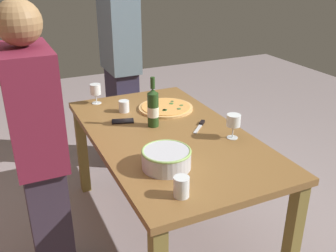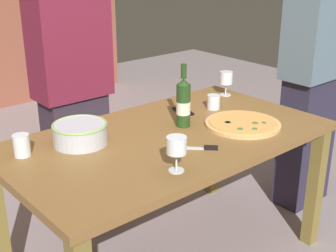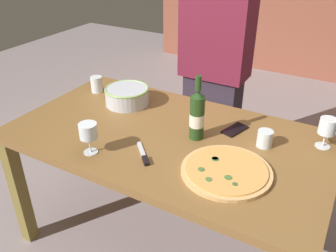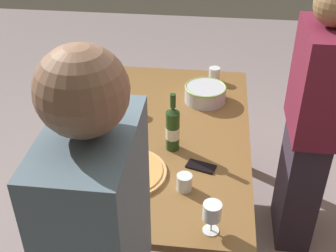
{
  "view_description": "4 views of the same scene",
  "coord_description": "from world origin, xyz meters",
  "px_view_note": "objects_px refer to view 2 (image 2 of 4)",
  "views": [
    {
      "loc": [
        -1.94,
        0.9,
        1.74
      ],
      "look_at": [
        0.0,
        0.0,
        0.8
      ],
      "focal_mm": 40.7,
      "sensor_mm": 36.0,
      "label": 1
    },
    {
      "loc": [
        -1.37,
        -1.6,
        1.61
      ],
      "look_at": [
        0.0,
        0.0,
        0.8
      ],
      "focal_mm": 49.65,
      "sensor_mm": 36.0,
      "label": 2
    },
    {
      "loc": [
        0.76,
        -1.33,
        1.67
      ],
      "look_at": [
        0.0,
        0.0,
        0.8
      ],
      "focal_mm": 37.93,
      "sensor_mm": 36.0,
      "label": 3
    },
    {
      "loc": [
        2.01,
        0.24,
        2.14
      ],
      "look_at": [
        0.0,
        0.0,
        0.8
      ],
      "focal_mm": 47.27,
      "sensor_mm": 36.0,
      "label": 4
    }
  ],
  "objects_px": {
    "pizza": "(243,124)",
    "wine_bottle": "(183,103)",
    "person_guest_left": "(73,93)",
    "dining_table": "(168,152)",
    "cup_ceramic": "(22,145)",
    "wine_glass_near_pizza": "(177,147)",
    "person_host": "(314,72)",
    "pizza_knife": "(202,148)",
    "cup_amber": "(214,102)",
    "wine_glass_by_bottle": "(226,79)",
    "cell_phone": "(183,111)",
    "serving_bowl": "(80,133)"
  },
  "relations": [
    {
      "from": "pizza",
      "to": "wine_glass_near_pizza",
      "type": "xyz_separation_m",
      "value": [
        -0.6,
        -0.16,
        0.1
      ]
    },
    {
      "from": "wine_bottle",
      "to": "wine_glass_near_pizza",
      "type": "xyz_separation_m",
      "value": [
        -0.37,
        -0.36,
        -0.02
      ]
    },
    {
      "from": "cell_phone",
      "to": "person_host",
      "type": "xyz_separation_m",
      "value": [
        0.84,
        -0.27,
        0.14
      ]
    },
    {
      "from": "pizza",
      "to": "person_guest_left",
      "type": "relative_size",
      "value": 0.24
    },
    {
      "from": "serving_bowl",
      "to": "cell_phone",
      "type": "distance_m",
      "value": 0.66
    },
    {
      "from": "person_guest_left",
      "to": "wine_glass_by_bottle",
      "type": "bearing_deg",
      "value": 50.75
    },
    {
      "from": "pizza",
      "to": "pizza_knife",
      "type": "height_order",
      "value": "pizza"
    },
    {
      "from": "wine_glass_by_bottle",
      "to": "person_host",
      "type": "height_order",
      "value": "person_host"
    },
    {
      "from": "wine_bottle",
      "to": "cell_phone",
      "type": "bearing_deg",
      "value": 47.75
    },
    {
      "from": "person_guest_left",
      "to": "dining_table",
      "type": "bearing_deg",
      "value": 0.0
    },
    {
      "from": "wine_glass_near_pizza",
      "to": "dining_table",
      "type": "bearing_deg",
      "value": 54.35
    },
    {
      "from": "pizza",
      "to": "cell_phone",
      "type": "distance_m",
      "value": 0.37
    },
    {
      "from": "serving_bowl",
      "to": "wine_glass_near_pizza",
      "type": "bearing_deg",
      "value": -73.49
    },
    {
      "from": "pizza",
      "to": "dining_table",
      "type": "bearing_deg",
      "value": 157.22
    },
    {
      "from": "pizza",
      "to": "cup_ceramic",
      "type": "distance_m",
      "value": 1.09
    },
    {
      "from": "cup_amber",
      "to": "cell_phone",
      "type": "height_order",
      "value": "cup_amber"
    },
    {
      "from": "wine_bottle",
      "to": "person_host",
      "type": "distance_m",
      "value": 0.99
    },
    {
      "from": "dining_table",
      "to": "wine_glass_near_pizza",
      "type": "bearing_deg",
      "value": -125.65
    },
    {
      "from": "pizza",
      "to": "wine_bottle",
      "type": "bearing_deg",
      "value": 140.11
    },
    {
      "from": "wine_glass_near_pizza",
      "to": "cell_phone",
      "type": "distance_m",
      "value": 0.74
    },
    {
      "from": "cup_amber",
      "to": "cup_ceramic",
      "type": "xyz_separation_m",
      "value": [
        -1.1,
        0.1,
        0.01
      ]
    },
    {
      "from": "cup_ceramic",
      "to": "pizza_knife",
      "type": "xyz_separation_m",
      "value": [
        0.65,
        -0.47,
        -0.04
      ]
    },
    {
      "from": "dining_table",
      "to": "wine_bottle",
      "type": "relative_size",
      "value": 4.92
    },
    {
      "from": "pizza",
      "to": "wine_glass_near_pizza",
      "type": "bearing_deg",
      "value": -164.83
    },
    {
      "from": "dining_table",
      "to": "person_host",
      "type": "relative_size",
      "value": 0.92
    },
    {
      "from": "dining_table",
      "to": "pizza",
      "type": "distance_m",
      "value": 0.42
    },
    {
      "from": "cup_amber",
      "to": "cup_ceramic",
      "type": "relative_size",
      "value": 0.82
    },
    {
      "from": "serving_bowl",
      "to": "cup_amber",
      "type": "xyz_separation_m",
      "value": [
        0.83,
        -0.06,
        -0.01
      ]
    },
    {
      "from": "dining_table",
      "to": "serving_bowl",
      "type": "distance_m",
      "value": 0.45
    },
    {
      "from": "serving_bowl",
      "to": "cup_ceramic",
      "type": "xyz_separation_m",
      "value": [
        -0.27,
        0.05,
        -0.01
      ]
    },
    {
      "from": "dining_table",
      "to": "pizza",
      "type": "height_order",
      "value": "pizza"
    },
    {
      "from": "cell_phone",
      "to": "pizza_knife",
      "type": "height_order",
      "value": "pizza_knife"
    },
    {
      "from": "wine_glass_near_pizza",
      "to": "cup_ceramic",
      "type": "relative_size",
      "value": 1.53
    },
    {
      "from": "pizza",
      "to": "wine_bottle",
      "type": "xyz_separation_m",
      "value": [
        -0.24,
        0.2,
        0.12
      ]
    },
    {
      "from": "wine_glass_near_pizza",
      "to": "person_host",
      "type": "distance_m",
      "value": 1.37
    },
    {
      "from": "person_host",
      "to": "wine_glass_by_bottle",
      "type": "bearing_deg",
      "value": -34.79
    },
    {
      "from": "wine_glass_near_pizza",
      "to": "person_host",
      "type": "height_order",
      "value": "person_host"
    },
    {
      "from": "dining_table",
      "to": "wine_glass_by_bottle",
      "type": "xyz_separation_m",
      "value": [
        0.7,
        0.26,
        0.2
      ]
    },
    {
      "from": "pizza",
      "to": "wine_glass_by_bottle",
      "type": "xyz_separation_m",
      "value": [
        0.32,
        0.42,
        0.09
      ]
    },
    {
      "from": "pizza",
      "to": "serving_bowl",
      "type": "height_order",
      "value": "serving_bowl"
    },
    {
      "from": "wine_glass_near_pizza",
      "to": "person_host",
      "type": "relative_size",
      "value": 0.09
    },
    {
      "from": "cup_ceramic",
      "to": "person_guest_left",
      "type": "bearing_deg",
      "value": 43.76
    },
    {
      "from": "wine_glass_near_pizza",
      "to": "cup_ceramic",
      "type": "distance_m",
      "value": 0.69
    },
    {
      "from": "pizza",
      "to": "person_host",
      "type": "height_order",
      "value": "person_host"
    },
    {
      "from": "cup_ceramic",
      "to": "cell_phone",
      "type": "xyz_separation_m",
      "value": [
        0.93,
        -0.03,
        -0.04
      ]
    },
    {
      "from": "cell_phone",
      "to": "pizza_knife",
      "type": "bearing_deg",
      "value": -105.48
    },
    {
      "from": "pizza_knife",
      "to": "wine_bottle",
      "type": "bearing_deg",
      "value": 64.51
    },
    {
      "from": "person_guest_left",
      "to": "wine_bottle",
      "type": "bearing_deg",
      "value": 10.59
    },
    {
      "from": "cup_amber",
      "to": "pizza_knife",
      "type": "height_order",
      "value": "cup_amber"
    },
    {
      "from": "pizza",
      "to": "wine_bottle",
      "type": "distance_m",
      "value": 0.33
    }
  ]
}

